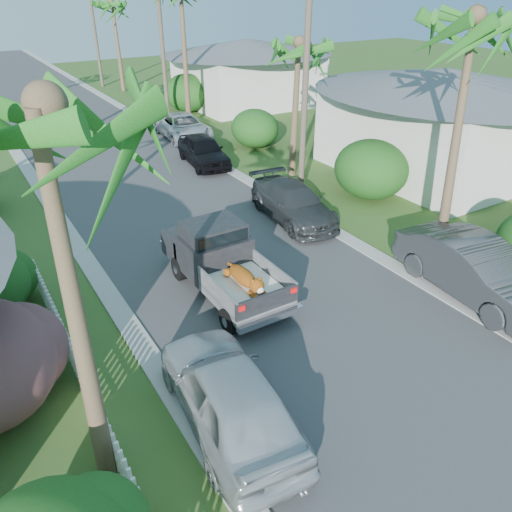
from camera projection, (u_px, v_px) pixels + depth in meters
ground at (455, 448)px, 10.15m from camera, size 120.00×120.00×0.00m
road at (99, 145)px, 28.75m from camera, size 8.00×100.00×0.02m
curb_left at (19, 157)px, 26.76m from camera, size 0.60×100.00×0.06m
curb_right at (168, 134)px, 30.71m from camera, size 0.60×100.00×0.06m
pickup_truck at (218, 258)px, 15.02m from camera, size 1.98×5.12×2.06m
parked_car_rn at (475, 270)px, 14.66m from camera, size 2.30×5.36×1.72m
parked_car_rm at (293, 203)px, 19.51m from camera, size 2.45×4.95×1.38m
parked_car_rf at (203, 151)px, 25.33m from camera, size 2.30×4.55×1.49m
parked_car_rd at (183, 127)px, 29.56m from camera, size 2.78×5.29×1.42m
parked_car_ln at (229, 395)px, 10.32m from camera, size 2.40×4.91×1.61m
palm_l_a at (31, 109)px, 6.17m from camera, size 4.40×4.40×8.20m
palm_r_a at (480, 17)px, 13.91m from camera, size 4.40×4.40×8.70m
palm_r_b at (298, 43)px, 21.46m from camera, size 4.40×4.40×7.20m
palm_r_d at (112, 3)px, 39.64m from camera, size 4.40×4.40×8.00m
shrub_r_b at (371, 169)px, 21.31m from camera, size 3.00×3.30×2.50m
shrub_r_c at (255, 128)px, 27.97m from camera, size 2.60×2.86×2.10m
shrub_r_d at (187, 93)px, 35.52m from camera, size 3.20×3.52×2.60m
picket_fence at (82, 377)px, 11.24m from camera, size 0.10×11.00×1.00m
house_right_near at (439, 125)px, 23.98m from camera, size 8.00×9.00×4.80m
house_right_far at (247, 75)px, 37.42m from camera, size 9.00×8.00×4.60m
utility_pole_b at (305, 86)px, 20.17m from camera, size 1.60×0.26×9.00m
utility_pole_c at (162, 48)px, 31.33m from camera, size 1.60×0.26×9.00m
utility_pole_d at (95, 30)px, 42.49m from camera, size 1.60×0.26×9.00m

